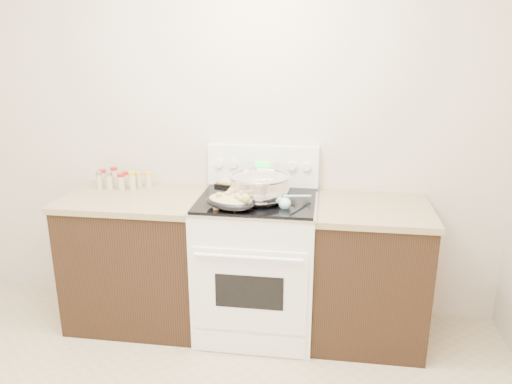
# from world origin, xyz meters

# --- Properties ---
(room_shell) EXTENTS (4.10, 3.60, 2.75)m
(room_shell) POSITION_xyz_m (0.00, 0.00, 1.70)
(room_shell) COLOR beige
(room_shell) RESTS_ON ground
(counter_left) EXTENTS (0.93, 0.67, 0.92)m
(counter_left) POSITION_xyz_m (-0.48, 1.43, 0.46)
(counter_left) COLOR black
(counter_left) RESTS_ON ground
(counter_right) EXTENTS (0.73, 0.67, 0.92)m
(counter_right) POSITION_xyz_m (1.08, 1.43, 0.46)
(counter_right) COLOR black
(counter_right) RESTS_ON ground
(kitchen_range) EXTENTS (0.78, 0.73, 1.22)m
(kitchen_range) POSITION_xyz_m (0.35, 1.42, 0.49)
(kitchen_range) COLOR white
(kitchen_range) RESTS_ON ground
(mixing_bowl) EXTENTS (0.47, 0.47, 0.22)m
(mixing_bowl) POSITION_xyz_m (0.37, 1.36, 1.03)
(mixing_bowl) COLOR silver
(mixing_bowl) RESTS_ON kitchen_range
(roasting_pan) EXTENTS (0.39, 0.34, 0.12)m
(roasting_pan) POSITION_xyz_m (0.22, 1.20, 0.99)
(roasting_pan) COLOR black
(roasting_pan) RESTS_ON kitchen_range
(baking_sheet) EXTENTS (0.47, 0.39, 0.06)m
(baking_sheet) POSITION_xyz_m (0.26, 1.70, 0.96)
(baking_sheet) COLOR black
(baking_sheet) RESTS_ON kitchen_range
(wooden_spoon) EXTENTS (0.15, 0.25, 0.04)m
(wooden_spoon) POSITION_xyz_m (0.16, 1.21, 0.95)
(wooden_spoon) COLOR tan
(wooden_spoon) RESTS_ON kitchen_range
(blue_ladle) EXTENTS (0.19, 0.22, 0.09)m
(blue_ladle) POSITION_xyz_m (0.55, 1.27, 0.97)
(blue_ladle) COLOR #9CD7E9
(blue_ladle) RESTS_ON kitchen_range
(spice_jars) EXTENTS (0.39, 0.15, 0.13)m
(spice_jars) POSITION_xyz_m (-0.63, 1.59, 0.98)
(spice_jars) COLOR #BFB28C
(spice_jars) RESTS_ON counter_left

